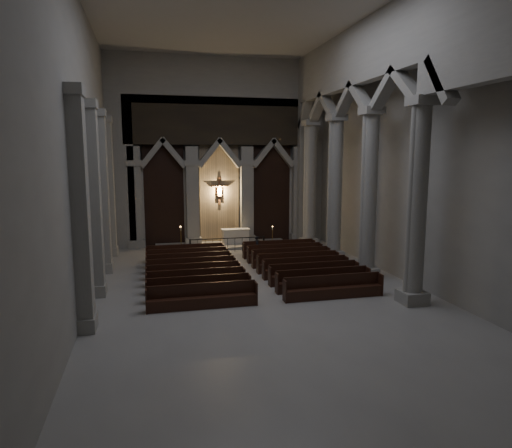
# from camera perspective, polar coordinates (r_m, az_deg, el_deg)

# --- Properties ---
(room) EXTENTS (24.00, 24.10, 12.00)m
(room) POSITION_cam_1_polar(r_m,az_deg,el_deg) (18.75, 0.93, 13.99)
(room) COLOR #9B9893
(room) RESTS_ON ground
(sanctuary_wall) EXTENTS (14.00, 0.77, 12.00)m
(sanctuary_wall) POSITION_cam_1_polar(r_m,az_deg,el_deg) (29.99, -4.61, 10.05)
(sanctuary_wall) COLOR gray
(sanctuary_wall) RESTS_ON ground
(right_arcade) EXTENTS (1.00, 24.00, 12.00)m
(right_arcade) POSITION_cam_1_polar(r_m,az_deg,el_deg) (21.98, 14.46, 13.52)
(right_arcade) COLOR gray
(right_arcade) RESTS_ON ground
(left_pilasters) EXTENTS (0.60, 13.00, 8.03)m
(left_pilasters) POSITION_cam_1_polar(r_m,az_deg,el_deg) (21.78, -19.00, 3.05)
(left_pilasters) COLOR gray
(left_pilasters) RESTS_ON ground
(sanctuary_step) EXTENTS (8.50, 2.60, 0.15)m
(sanctuary_step) POSITION_cam_1_polar(r_m,az_deg,el_deg) (29.62, -4.18, -2.65)
(sanctuary_step) COLOR gray
(sanctuary_step) RESTS_ON ground
(altar) EXTENTS (1.83, 0.73, 0.93)m
(altar) POSITION_cam_1_polar(r_m,az_deg,el_deg) (29.88, -2.57, -1.48)
(altar) COLOR beige
(altar) RESTS_ON sanctuary_step
(altar_rail) EXTENTS (4.61, 0.09, 0.90)m
(altar_rail) POSITION_cam_1_polar(r_m,az_deg,el_deg) (27.71, -3.57, -2.32)
(altar_rail) COLOR black
(altar_rail) RESTS_ON ground
(candle_stand_left) EXTENTS (0.26, 0.26, 1.57)m
(candle_stand_left) POSITION_cam_1_polar(r_m,az_deg,el_deg) (28.34, -9.34, -2.53)
(candle_stand_left) COLOR olive
(candle_stand_left) RESTS_ON ground
(candle_stand_right) EXTENTS (0.22, 0.22, 1.32)m
(candle_stand_right) POSITION_cam_1_polar(r_m,az_deg,el_deg) (29.47, 2.06, -2.13)
(candle_stand_right) COLOR olive
(candle_stand_right) RESTS_ON ground
(pews) EXTENTS (9.67, 8.46, 0.95)m
(pews) POSITION_cam_1_polar(r_m,az_deg,el_deg) (22.13, -0.94, -5.87)
(pews) COLOR black
(pews) RESTS_ON ground
(worshipper) EXTENTS (0.46, 0.31, 1.23)m
(worshipper) POSITION_cam_1_polar(r_m,az_deg,el_deg) (26.34, 0.15, -2.84)
(worshipper) COLOR black
(worshipper) RESTS_ON ground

